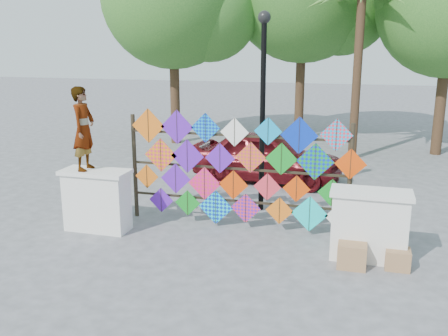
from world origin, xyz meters
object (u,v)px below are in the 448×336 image
Objects in this scene: vendor_woman at (84,129)px; kite_rack at (239,170)px; sedan at (267,156)px; lamppost at (263,94)px.

kite_rack is at bearing -75.28° from vendor_woman.
kite_rack is 3.80m from sedan.
lamppost is (0.34, -2.49, 1.99)m from sedan.
vendor_woman reaches higher than sedan.
vendor_woman is 3.92m from lamppost.
sedan is (-0.12, 3.76, -0.53)m from kite_rack.
vendor_woman is at bearing -145.47° from lamppost.
kite_rack is 1.20× the size of sedan.
kite_rack is at bearing -174.09° from sedan.
kite_rack reaches higher than sedan.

